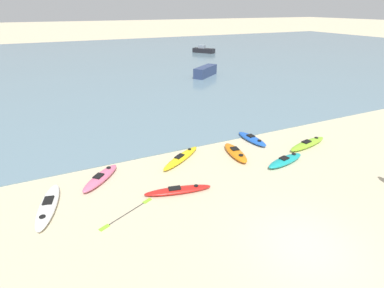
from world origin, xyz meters
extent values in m
plane|color=beige|center=(0.00, 0.00, 0.00)|extent=(400.00, 400.00, 0.00)
cube|color=slate|center=(0.00, 44.38, 0.03)|extent=(160.00, 70.00, 0.06)
ellipsoid|color=#E5668C|center=(-6.04, 7.88, 0.17)|extent=(2.43, 2.51, 0.34)
cube|color=black|center=(-6.14, 7.78, 0.36)|extent=(0.62, 0.62, 0.05)
cylinder|color=black|center=(-5.51, 8.44, 0.35)|extent=(0.24, 0.24, 0.02)
ellipsoid|color=#8CCC2D|center=(6.54, 6.48, 0.18)|extent=(3.42, 1.32, 0.35)
cube|color=black|center=(6.38, 6.45, 0.38)|extent=(0.67, 0.48, 0.05)
cylinder|color=black|center=(7.45, 6.67, 0.36)|extent=(0.23, 0.23, 0.02)
ellipsoid|color=red|center=(-2.90, 5.21, 0.12)|extent=(3.28, 1.25, 0.24)
cube|color=black|center=(-3.06, 5.25, 0.27)|extent=(0.64, 0.44, 0.05)
cylinder|color=black|center=(-2.03, 5.03, 0.25)|extent=(0.21, 0.21, 0.02)
ellipsoid|color=white|center=(-8.53, 6.51, 0.14)|extent=(1.49, 3.56, 0.28)
cube|color=black|center=(-8.49, 6.68, 0.31)|extent=(0.53, 0.70, 0.05)
cylinder|color=black|center=(-8.75, 5.58, 0.30)|extent=(0.25, 0.25, 0.02)
ellipsoid|color=blue|center=(3.83, 8.66, 0.16)|extent=(0.91, 2.68, 0.32)
cube|color=black|center=(3.82, 8.79, 0.34)|extent=(0.43, 0.50, 0.05)
cylinder|color=black|center=(3.88, 7.94, 0.33)|extent=(0.25, 0.25, 0.02)
ellipsoid|color=orange|center=(1.72, 7.37, 0.18)|extent=(1.12, 2.73, 0.36)
cube|color=black|center=(1.74, 7.50, 0.38)|extent=(0.48, 0.53, 0.05)
cylinder|color=black|center=(1.62, 6.65, 0.37)|extent=(0.27, 0.27, 0.02)
ellipsoid|color=teal|center=(3.71, 5.31, 0.18)|extent=(2.85, 1.25, 0.36)
cube|color=black|center=(3.57, 5.28, 0.38)|extent=(0.57, 0.47, 0.05)
cylinder|color=black|center=(4.45, 5.47, 0.37)|extent=(0.24, 0.24, 0.02)
ellipsoid|color=yellow|center=(-1.46, 8.16, 0.16)|extent=(3.16, 2.38, 0.32)
cube|color=black|center=(-1.60, 8.07, 0.35)|extent=(0.69, 0.61, 0.05)
cylinder|color=black|center=(-0.68, 8.68, 0.34)|extent=(0.20, 0.20, 0.02)
cube|color=black|center=(19.83, 46.43, 0.47)|extent=(3.54, 4.17, 0.82)
cube|color=#8C99A8|center=(19.58, 46.77, 1.17)|extent=(1.39, 1.49, 0.57)
cube|color=navy|center=(10.34, 27.67, 0.66)|extent=(4.23, 3.66, 1.21)
cylinder|color=black|center=(-5.50, 4.66, 0.01)|extent=(1.73, 0.85, 0.03)
cube|color=#8CCC2D|center=(-6.56, 4.16, 0.01)|extent=(0.47, 0.35, 0.03)
cube|color=#8CCC2D|center=(-4.45, 5.17, 0.01)|extent=(0.47, 0.35, 0.03)
camera|label=1|loc=(-7.44, -5.93, 8.08)|focal=28.00mm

